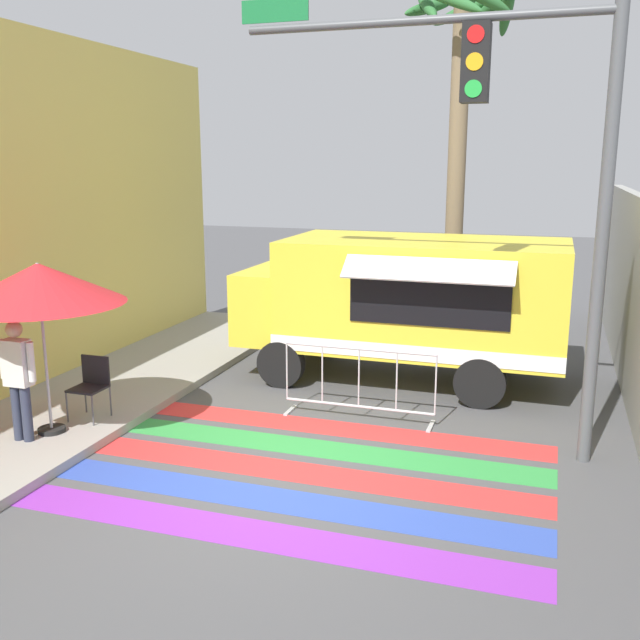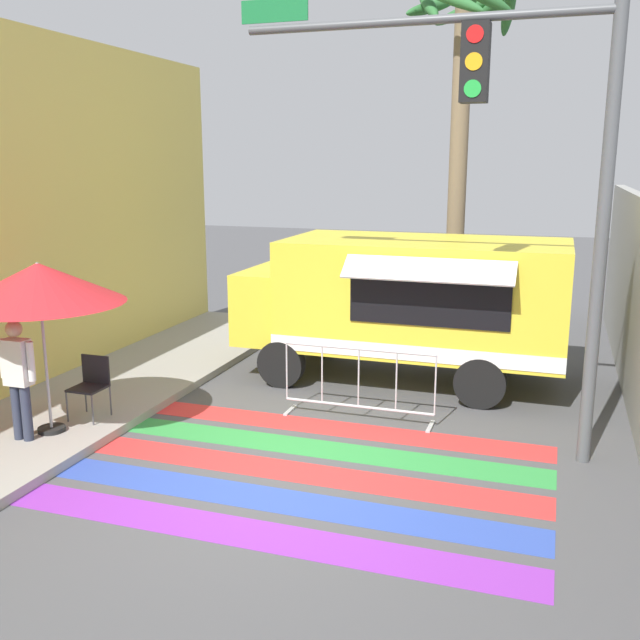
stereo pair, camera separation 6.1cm
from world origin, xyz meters
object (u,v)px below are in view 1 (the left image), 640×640
traffic_signal_pole (524,141)px  food_truck (399,297)px  vendor_person (18,374)px  folding_chair (91,381)px  patio_umbrella (39,284)px  palm_tree (459,95)px  barricade_front (359,384)px

traffic_signal_pole → food_truck: bearing=126.9°
traffic_signal_pole → vendor_person: (-5.98, -1.89, -2.89)m
food_truck → folding_chair: food_truck is taller
patio_umbrella → palm_tree: bearing=62.1°
folding_chair → palm_tree: size_ratio=0.12×
food_truck → folding_chair: (-3.64, -3.54, -0.78)m
folding_chair → vendor_person: bearing=-100.1°
palm_tree → vendor_person: bearing=-117.7°
patio_umbrella → vendor_person: patio_umbrella is taller
patio_umbrella → barricade_front: size_ratio=1.02×
patio_umbrella → vendor_person: (-0.15, -0.35, -1.12)m
traffic_signal_pole → patio_umbrella: (-5.83, -1.54, -1.77)m
traffic_signal_pole → folding_chair: (-5.65, -0.87, -3.27)m
food_truck → traffic_signal_pole: traffic_signal_pole is taller
patio_umbrella → barricade_front: bearing=29.2°
food_truck → palm_tree: 5.16m
patio_umbrella → palm_tree: size_ratio=0.32×
food_truck → folding_chair: 5.14m
food_truck → vendor_person: (-3.98, -4.56, -0.41)m
food_truck → barricade_front: food_truck is taller
patio_umbrella → folding_chair: patio_umbrella is taller
folding_chair → food_truck: bearing=52.5°
traffic_signal_pole → vendor_person: size_ratio=3.57×
barricade_front → palm_tree: 7.37m
patio_umbrella → vendor_person: size_ratio=1.44×
vendor_person → barricade_front: 4.59m
patio_umbrella → vendor_person: 1.18m
food_truck → barricade_front: size_ratio=2.41×
patio_umbrella → vendor_person: bearing=-113.7°
food_truck → palm_tree: bearing=84.2°
patio_umbrella → palm_tree: (4.20, 7.93, 2.85)m
barricade_front → palm_tree: size_ratio=0.31×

